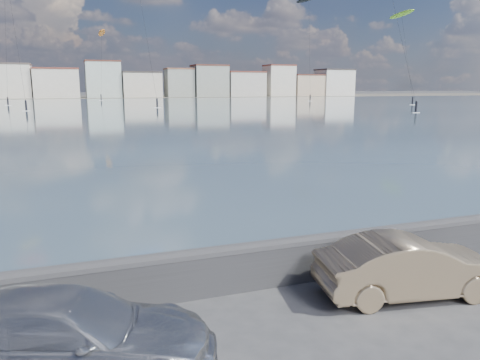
# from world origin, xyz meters

# --- Properties ---
(ground) EXTENTS (700.00, 700.00, 0.00)m
(ground) POSITION_xyz_m (0.00, 0.00, 0.00)
(ground) COLOR #333335
(ground) RESTS_ON ground
(bay_water) EXTENTS (500.00, 177.00, 0.00)m
(bay_water) POSITION_xyz_m (0.00, 91.50, 0.01)
(bay_water) COLOR #445A69
(bay_water) RESTS_ON ground
(far_shore_strip) EXTENTS (500.00, 60.00, 0.00)m
(far_shore_strip) POSITION_xyz_m (0.00, 200.00, 0.01)
(far_shore_strip) COLOR #4C473D
(far_shore_strip) RESTS_ON ground
(seawall) EXTENTS (400.00, 0.36, 1.08)m
(seawall) POSITION_xyz_m (0.00, 2.70, 0.58)
(seawall) COLOR #28282B
(seawall) RESTS_ON ground
(far_buildings) EXTENTS (240.79, 13.26, 14.60)m
(far_buildings) POSITION_xyz_m (1.31, 186.00, 6.03)
(far_buildings) COLOR beige
(far_buildings) RESTS_ON ground
(car_silver) EXTENTS (4.97, 3.16, 1.34)m
(car_silver) POSITION_xyz_m (-3.05, 0.69, 0.67)
(car_silver) COLOR #AEAFB4
(car_silver) RESTS_ON ground
(car_champagne) EXTENTS (4.11, 2.01, 1.30)m
(car_champagne) POSITION_xyz_m (3.83, 1.21, 0.65)
(car_champagne) COLOR tan
(car_champagne) RESTS_ON ground
(kitesurfer_3) EXTENTS (4.07, 13.73, 22.63)m
(kitesurfer_3) POSITION_xyz_m (9.23, 156.18, 20.91)
(kitesurfer_3) COLOR orange
(kitesurfer_3) RESTS_ON ground
(kitesurfer_5) EXTENTS (7.45, 11.66, 32.30)m
(kitesurfer_5) POSITION_xyz_m (68.64, 127.72, 30.04)
(kitesurfer_5) COLOR black
(kitesurfer_5) RESTS_ON ground
(kitesurfer_14) EXTENTS (4.61, 13.36, 23.08)m
(kitesurfer_14) POSITION_xyz_m (77.03, 94.47, 21.59)
(kitesurfer_14) COLOR #8CD826
(kitesurfer_14) RESTS_ON ground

